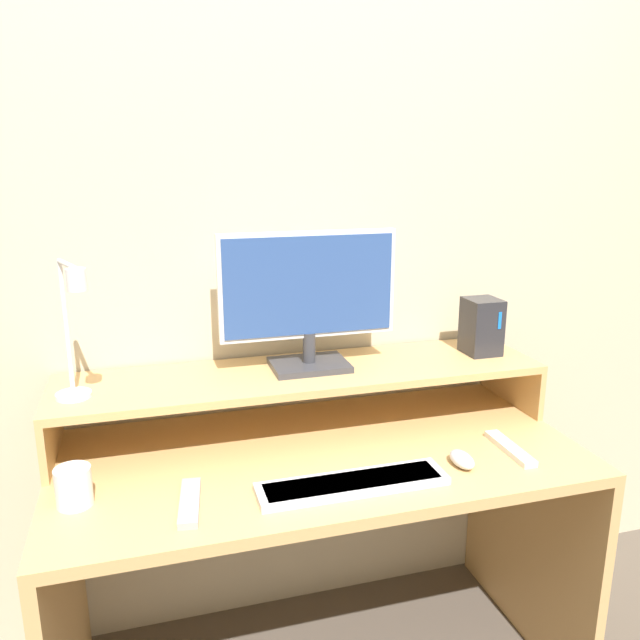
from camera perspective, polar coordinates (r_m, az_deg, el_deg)
wall_back at (r=1.88m, az=-3.10°, el=7.82°), size 6.00×0.05×2.50m
desk at (r=1.79m, az=0.05°, el=-17.50°), size 1.37×0.67×0.72m
monitor_shelf at (r=1.78m, az=-1.47°, el=-5.34°), size 1.37×0.33×0.17m
monitor at (r=1.74m, az=-1.03°, el=2.17°), size 0.50×0.16×0.39m
desk_lamp at (r=1.59m, az=-21.67°, el=-1.02°), size 0.11×0.19×0.35m
router_dock at (r=1.96m, az=14.55°, el=-0.56°), size 0.10×0.11×0.17m
keyboard at (r=1.52m, az=3.00°, el=-14.70°), size 0.46×0.11×0.02m
mouse at (r=1.65m, az=12.85°, el=-12.32°), size 0.05×0.09×0.03m
remote_control at (r=1.48m, az=-11.82°, el=-16.01°), size 0.07×0.20×0.02m
remote_secondary at (r=1.76m, az=16.97°, el=-11.16°), size 0.04×0.20×0.02m
mug at (r=1.54m, az=-21.60°, el=-13.98°), size 0.08×0.08×0.09m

